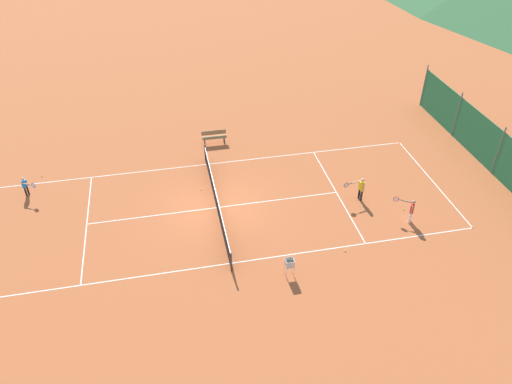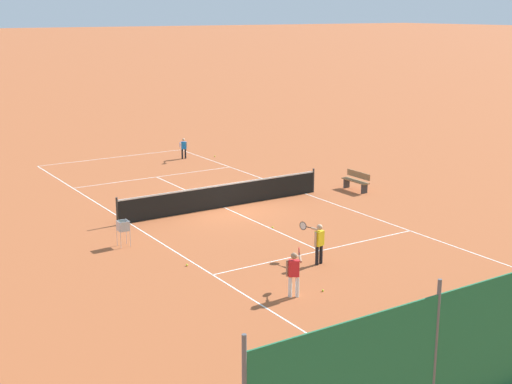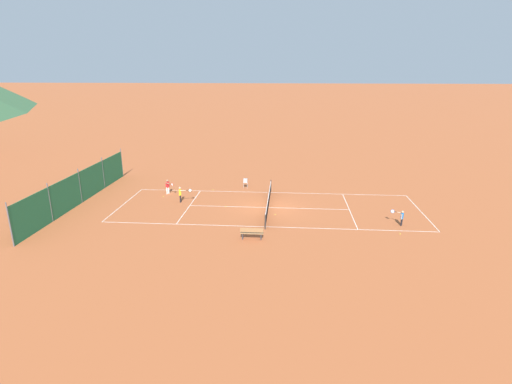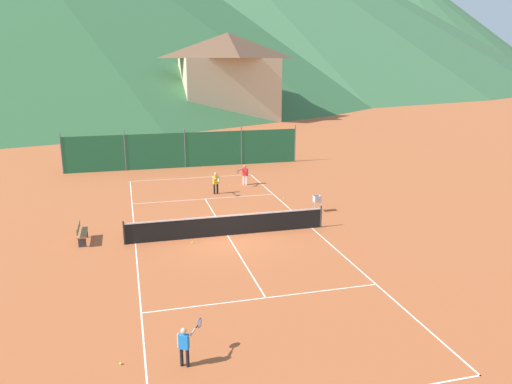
# 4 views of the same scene
# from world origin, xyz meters

# --- Properties ---
(ground_plane) EXTENTS (600.00, 600.00, 0.00)m
(ground_plane) POSITION_xyz_m (0.00, 0.00, 0.00)
(ground_plane) COLOR #A8542D
(court_line_markings) EXTENTS (8.25, 23.85, 0.01)m
(court_line_markings) POSITION_xyz_m (0.00, 0.00, 0.00)
(court_line_markings) COLOR white
(court_line_markings) RESTS_ON ground
(tennis_net) EXTENTS (9.18, 0.08, 1.06)m
(tennis_net) POSITION_xyz_m (0.00, 0.00, 0.50)
(tennis_net) COLOR #2D2D2D
(tennis_net) RESTS_ON ground
(windscreen_fence_far) EXTENTS (17.28, 0.08, 2.90)m
(windscreen_fence_far) POSITION_xyz_m (-0.00, 15.50, 1.31)
(windscreen_fence_far) COLOR #236B42
(windscreen_fence_far) RESTS_ON ground
(player_far_service) EXTENTS (0.74, 0.81, 1.11)m
(player_far_service) POSITION_xyz_m (-3.07, -9.54, 0.65)
(player_far_service) COLOR black
(player_far_service) RESTS_ON ground
(player_far_baseline) EXTENTS (0.88, 0.87, 1.30)m
(player_far_baseline) POSITION_xyz_m (3.00, 9.07, 0.76)
(player_far_baseline) COLOR white
(player_far_baseline) RESTS_ON ground
(player_near_baseline) EXTENTS (0.44, 1.11, 1.31)m
(player_near_baseline) POSITION_xyz_m (0.82, 7.34, 0.76)
(player_near_baseline) COLOR black
(player_near_baseline) RESTS_ON ground
(tennis_ball_by_net_right) EXTENTS (0.07, 0.07, 0.07)m
(tennis_ball_by_net_right) POSITION_xyz_m (4.40, 5.29, 0.03)
(tennis_ball_by_net_right) COLOR #CCE033
(tennis_ball_by_net_right) RESTS_ON ground
(tennis_ball_by_net_left) EXTENTS (0.07, 0.07, 0.07)m
(tennis_ball_by_net_left) POSITION_xyz_m (2.10, 9.24, 0.03)
(tennis_ball_by_net_left) COLOR #CCE033
(tennis_ball_by_net_left) RESTS_ON ground
(tennis_ball_service_box) EXTENTS (0.07, 0.07, 0.07)m
(tennis_ball_service_box) POSITION_xyz_m (-0.09, 3.44, 0.03)
(tennis_ball_service_box) COLOR #CCE033
(tennis_ball_service_box) RESTS_ON ground
(tennis_ball_alley_right) EXTENTS (0.07, 0.07, 0.07)m
(tennis_ball_alley_right) POSITION_xyz_m (-1.69, -0.60, 0.03)
(tennis_ball_alley_right) COLOR #CCE033
(tennis_ball_alley_right) RESTS_ON ground
(tennis_ball_alley_left) EXTENTS (0.07, 0.07, 0.07)m
(tennis_ball_alley_left) POSITION_xyz_m (-4.73, -9.09, 0.03)
(tennis_ball_alley_left) COLOR #CCE033
(tennis_ball_alley_left) RESTS_ON ground
(ball_hopper) EXTENTS (0.36, 0.36, 0.89)m
(ball_hopper) POSITION_xyz_m (5.30, 2.40, 0.65)
(ball_hopper) COLOR #B7B7BC
(ball_hopper) RESTS_ON ground
(courtside_bench) EXTENTS (0.36, 1.50, 0.84)m
(courtside_bench) POSITION_xyz_m (-6.34, 0.77, 0.45)
(courtside_bench) COLOR olive
(courtside_bench) RESTS_ON ground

